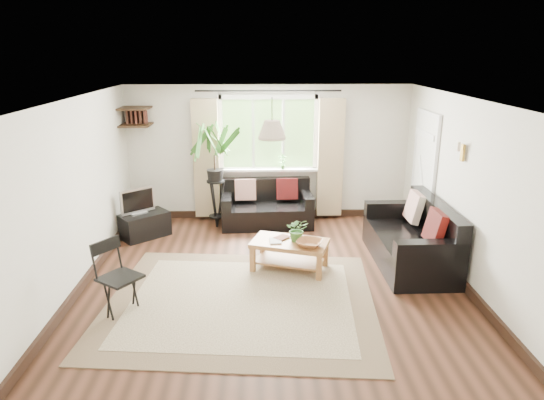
{
  "coord_description": "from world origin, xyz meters",
  "views": [
    {
      "loc": [
        -0.17,
        -5.77,
        2.98
      ],
      "look_at": [
        0.0,
        0.4,
        1.05
      ],
      "focal_mm": 32.0,
      "sensor_mm": 36.0,
      "label": 1
    }
  ],
  "objects_px": {
    "folding_chair": "(120,279)",
    "coffee_table": "(290,255)",
    "sofa_right": "(410,235)",
    "tv_stand": "(145,225)",
    "sofa_back": "(267,205)",
    "palm_stand": "(215,177)"
  },
  "relations": [
    {
      "from": "folding_chair",
      "to": "coffee_table",
      "type": "bearing_deg",
      "value": -25.43
    },
    {
      "from": "sofa_right",
      "to": "tv_stand",
      "type": "xyz_separation_m",
      "value": [
        -4.04,
        1.15,
        -0.23
      ]
    },
    {
      "from": "sofa_back",
      "to": "tv_stand",
      "type": "height_order",
      "value": "sofa_back"
    },
    {
      "from": "sofa_right",
      "to": "coffee_table",
      "type": "height_order",
      "value": "sofa_right"
    },
    {
      "from": "sofa_right",
      "to": "folding_chair",
      "type": "xyz_separation_m",
      "value": [
        -3.76,
        -1.29,
        0.0
      ]
    },
    {
      "from": "sofa_right",
      "to": "tv_stand",
      "type": "bearing_deg",
      "value": -106.55
    },
    {
      "from": "sofa_right",
      "to": "folding_chair",
      "type": "height_order",
      "value": "folding_chair"
    },
    {
      "from": "coffee_table",
      "to": "folding_chair",
      "type": "xyz_separation_m",
      "value": [
        -2.03,
        -1.13,
        0.23
      ]
    },
    {
      "from": "tv_stand",
      "to": "folding_chair",
      "type": "xyz_separation_m",
      "value": [
        0.28,
        -2.44,
        0.24
      ]
    },
    {
      "from": "palm_stand",
      "to": "folding_chair",
      "type": "bearing_deg",
      "value": -106.83
    },
    {
      "from": "sofa_right",
      "to": "palm_stand",
      "type": "distance_m",
      "value": 3.33
    },
    {
      "from": "coffee_table",
      "to": "tv_stand",
      "type": "height_order",
      "value": "coffee_table"
    },
    {
      "from": "palm_stand",
      "to": "tv_stand",
      "type": "bearing_deg",
      "value": -159.14
    },
    {
      "from": "sofa_right",
      "to": "coffee_table",
      "type": "relative_size",
      "value": 1.78
    },
    {
      "from": "sofa_back",
      "to": "sofa_right",
      "type": "xyz_separation_m",
      "value": [
        2.01,
        -1.67,
        0.07
      ]
    },
    {
      "from": "coffee_table",
      "to": "tv_stand",
      "type": "relative_size",
      "value": 1.37
    },
    {
      "from": "sofa_back",
      "to": "palm_stand",
      "type": "xyz_separation_m",
      "value": [
        -0.88,
        -0.08,
        0.54
      ]
    },
    {
      "from": "palm_stand",
      "to": "coffee_table",
      "type": "bearing_deg",
      "value": -56.28
    },
    {
      "from": "coffee_table",
      "to": "sofa_back",
      "type": "bearing_deg",
      "value": 98.9
    },
    {
      "from": "tv_stand",
      "to": "sofa_back",
      "type": "bearing_deg",
      "value": -25.99
    },
    {
      "from": "tv_stand",
      "to": "palm_stand",
      "type": "distance_m",
      "value": 1.41
    },
    {
      "from": "palm_stand",
      "to": "sofa_right",
      "type": "bearing_deg",
      "value": -28.78
    }
  ]
}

